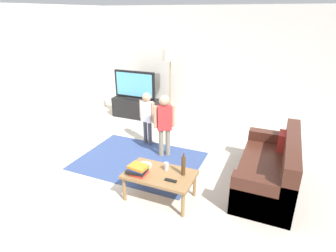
# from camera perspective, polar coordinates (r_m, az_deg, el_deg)

# --- Properties ---
(ground) EXTENTS (7.80, 7.80, 0.00)m
(ground) POSITION_cam_1_polar(r_m,az_deg,el_deg) (4.79, -2.87, -9.76)
(ground) COLOR beige
(wall_back) EXTENTS (6.00, 0.12, 2.70)m
(wall_back) POSITION_cam_1_polar(r_m,az_deg,el_deg) (6.97, 7.97, 12.36)
(wall_back) COLOR silver
(wall_back) RESTS_ON ground
(wall_left) EXTENTS (0.12, 6.00, 2.70)m
(wall_left) POSITION_cam_1_polar(r_m,az_deg,el_deg) (6.14, -29.53, 8.31)
(wall_left) COLOR silver
(wall_left) RESTS_ON ground
(area_rug) EXTENTS (2.20, 1.60, 0.01)m
(area_rug) POSITION_cam_1_polar(r_m,az_deg,el_deg) (5.18, -5.94, -7.11)
(area_rug) COLOR #33477A
(area_rug) RESTS_ON ground
(tv_stand) EXTENTS (1.20, 0.44, 0.50)m
(tv_stand) POSITION_cam_1_polar(r_m,az_deg,el_deg) (7.22, -6.58, 3.72)
(tv_stand) COLOR black
(tv_stand) RESTS_ON ground
(tv) EXTENTS (1.10, 0.28, 0.71)m
(tv) POSITION_cam_1_polar(r_m,az_deg,el_deg) (7.04, -6.88, 8.33)
(tv) COLOR black
(tv) RESTS_ON tv_stand
(couch) EXTENTS (0.80, 1.80, 0.86)m
(couch) POSITION_cam_1_polar(r_m,az_deg,el_deg) (4.60, 20.72, -8.62)
(couch) COLOR #472319
(couch) RESTS_ON ground
(floor_lamp) EXTENTS (0.36, 0.36, 1.78)m
(floor_lamp) POSITION_cam_1_polar(r_m,az_deg,el_deg) (6.66, 0.47, 13.80)
(floor_lamp) COLOR #262626
(floor_lamp) RESTS_ON ground
(child_near_tv) EXTENTS (0.36, 0.18, 1.09)m
(child_near_tv) POSITION_cam_1_polar(r_m,az_deg,el_deg) (5.57, -4.34, 2.53)
(child_near_tv) COLOR #4C4C59
(child_near_tv) RESTS_ON ground
(child_center) EXTENTS (0.35, 0.25, 1.19)m
(child_center) POSITION_cam_1_polar(r_m,az_deg,el_deg) (5.05, -0.75, 1.16)
(child_center) COLOR gray
(child_center) RESTS_ON ground
(coffee_table) EXTENTS (1.00, 0.60, 0.42)m
(coffee_table) POSITION_cam_1_polar(r_m,az_deg,el_deg) (4.03, -1.71, -10.30)
(coffee_table) COLOR olive
(coffee_table) RESTS_ON ground
(book_stack) EXTENTS (0.30, 0.24, 0.13)m
(book_stack) POSITION_cam_1_polar(r_m,az_deg,el_deg) (3.98, -6.24, -8.92)
(book_stack) COLOR red
(book_stack) RESTS_ON coffee_table
(bottle) EXTENTS (0.06, 0.06, 0.34)m
(bottle) POSITION_cam_1_polar(r_m,az_deg,el_deg) (3.90, 3.20, -8.18)
(bottle) COLOR #4C3319
(bottle) RESTS_ON coffee_table
(tv_remote) EXTENTS (0.17, 0.05, 0.02)m
(tv_remote) POSITION_cam_1_polar(r_m,az_deg,el_deg) (3.83, 0.56, -11.16)
(tv_remote) COLOR black
(tv_remote) RESTS_ON coffee_table
(soda_can) EXTENTS (0.07, 0.07, 0.12)m
(soda_can) POSITION_cam_1_polar(r_m,az_deg,el_deg) (4.05, -0.36, -8.32)
(soda_can) COLOR silver
(soda_can) RESTS_ON coffee_table
(plate) EXTENTS (0.22, 0.22, 0.02)m
(plate) POSITION_cam_1_polar(r_m,az_deg,el_deg) (4.19, -4.90, -8.06)
(plate) COLOR white
(plate) RESTS_ON coffee_table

